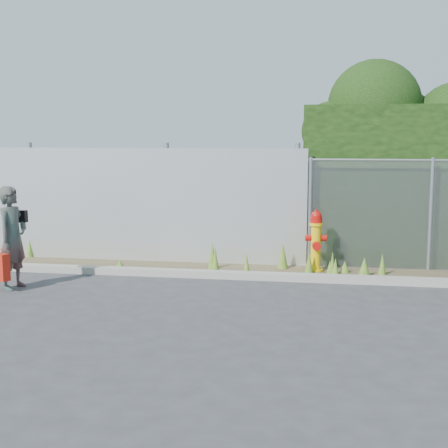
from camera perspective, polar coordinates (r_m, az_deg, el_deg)
ground at (r=8.99m, az=0.45°, el=-7.61°), size 80.00×80.00×0.00m
curb at (r=10.70m, az=1.94°, el=-4.73°), size 16.00×0.22×0.12m
weed_strip at (r=11.31m, az=0.61°, el=-3.76°), size 16.00×1.24×0.51m
corrugated_fence at (r=12.50m, az=-12.23°, el=1.79°), size 8.50×0.21×2.30m
fire_hydrant at (r=11.26m, az=8.39°, el=-1.63°), size 0.38×0.34×1.14m
woman at (r=10.46m, az=-18.76°, el=-1.20°), size 0.47×0.65×1.64m
black_shoulder_bag at (r=10.64m, az=-18.24°, el=0.68°), size 0.26×0.11×0.19m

